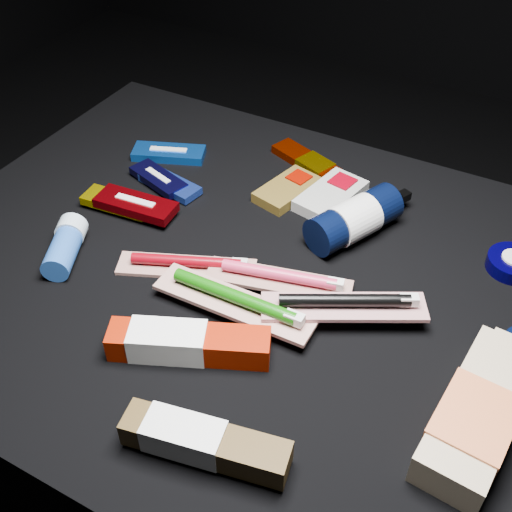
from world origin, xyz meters
The scene contains 19 objects.
ground centered at (0.00, 0.00, 0.00)m, with size 3.00×3.00×0.00m, color black.
cloth_table centered at (0.00, 0.00, 0.20)m, with size 0.98×0.78×0.40m, color black.
luna_bar_0 centered at (-0.26, 0.19, 0.41)m, with size 0.13×0.09×0.02m.
luna_bar_1 centered at (-0.20, 0.11, 0.41)m, with size 0.11×0.06×0.01m.
luna_bar_2 centered at (-0.22, 0.11, 0.41)m, with size 0.12×0.07×0.01m.
luna_bar_3 centered at (-0.24, 0.02, 0.41)m, with size 0.12×0.05×0.01m.
luna_bar_4 centered at (-0.21, 0.03, 0.42)m, with size 0.13×0.06×0.02m.
clif_bar_0 centered at (-0.02, 0.19, 0.41)m, with size 0.08×0.12×0.02m.
clif_bar_1 centered at (0.05, 0.21, 0.41)m, with size 0.09×0.13×0.02m.
power_bar centered at (-0.03, 0.28, 0.41)m, with size 0.14×0.09×0.02m.
lotion_bottle centered at (0.11, 0.14, 0.43)m, with size 0.12×0.19×0.06m.
bodywash_bottle centered at (0.36, -0.11, 0.42)m, with size 0.09×0.23×0.05m.
deodorant_stick centered at (-0.24, -0.10, 0.42)m, with size 0.08×0.11×0.04m.
toothbrush_pack_0 centered at (-0.07, -0.04, 0.41)m, with size 0.20×0.12×0.02m.
toothbrush_pack_1 centered at (0.06, -0.01, 0.42)m, with size 0.21×0.09×0.02m.
toothbrush_pack_2 centered at (0.04, -0.08, 0.42)m, with size 0.22×0.05×0.03m.
toothbrush_pack_3 centered at (0.17, -0.03, 0.43)m, with size 0.21×0.14×0.02m.
toothpaste_carton_red centered at (0.01, -0.17, 0.42)m, with size 0.20×0.12×0.04m.
toothpaste_carton_green centered at (0.10, -0.28, 0.42)m, with size 0.19×0.08×0.04m.
Camera 1 is at (0.34, -0.58, 1.02)m, focal length 45.00 mm.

